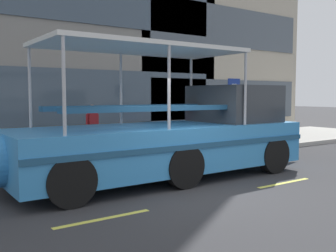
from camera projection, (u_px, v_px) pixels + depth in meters
name	position (u px, v px, depth m)	size (l,w,h in m)	color
ground_plane	(185.00, 190.00, 8.77)	(120.00, 120.00, 0.00)	#333335
sidewalk	(85.00, 155.00, 13.34)	(32.00, 4.80, 0.18)	#A8A59E
curb_edge	(120.00, 166.00, 11.30)	(32.00, 0.18, 0.18)	#B2ADA3
lane_centreline	(209.00, 198.00, 8.08)	(25.80, 0.12, 0.01)	#DBD64C
curb_guardrail	(130.00, 141.00, 11.85)	(12.23, 0.09, 0.81)	#9EA0A8
parking_sign	(233.00, 101.00, 14.71)	(0.60, 0.12, 2.57)	#4C4F54
duck_tour_boat	(179.00, 136.00, 10.21)	(9.62, 2.62, 3.32)	#388CD1
pedestrian_near_bow	(192.00, 122.00, 15.00)	(0.22, 0.43, 1.51)	#1E2338
pedestrian_mid_left	(92.00, 125.00, 12.56)	(0.47, 0.23, 1.64)	#47423D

